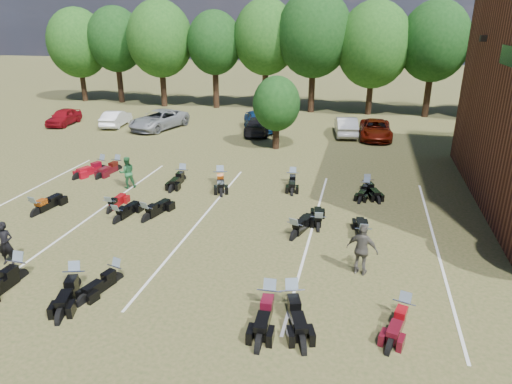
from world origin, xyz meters
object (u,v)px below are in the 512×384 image
(person_black, at_px, (5,243))
(motorcycle_14, at_px, (118,170))
(motorcycle_0, at_px, (20,279))
(car_4, at_px, (258,121))
(person_grey, at_px, (362,250))
(person_green, at_px, (127,172))
(motorcycle_7, at_px, (110,212))
(motorcycle_3, at_px, (77,288))
(car_0, at_px, (64,117))

(person_black, bearing_deg, motorcycle_14, 86.24)
(motorcycle_0, bearing_deg, car_4, 83.61)
(car_4, distance_m, person_grey, 22.07)
(person_grey, bearing_deg, car_4, -51.53)
(person_black, xyz_separation_m, person_green, (0.38, 8.36, 0.02))
(motorcycle_7, bearing_deg, motorcycle_3, 108.51)
(person_green, bearing_deg, motorcycle_7, 67.73)
(car_0, relative_size, motorcycle_7, 1.96)
(car_0, relative_size, person_black, 2.36)
(person_grey, relative_size, motorcycle_3, 0.80)
(motorcycle_0, distance_m, motorcycle_3, 2.26)
(car_0, relative_size, motorcycle_0, 1.56)
(motorcycle_3, bearing_deg, car_0, 107.47)
(car_4, height_order, motorcycle_3, car_4)
(car_4, distance_m, motorcycle_14, 13.14)
(motorcycle_7, bearing_deg, person_grey, 164.18)
(motorcycle_14, bearing_deg, motorcycle_3, -58.88)
(person_green, xyz_separation_m, person_grey, (12.27, -6.05, 0.10))
(car_4, relative_size, person_grey, 2.36)
(car_0, relative_size, motorcycle_14, 1.73)
(motorcycle_3, bearing_deg, person_grey, 0.77)
(car_4, bearing_deg, motorcycle_3, -115.84)
(person_grey, bearing_deg, motorcycle_3, 34.73)
(car_0, height_order, motorcycle_3, car_0)
(car_4, height_order, motorcycle_0, car_4)
(person_green, xyz_separation_m, motorcycle_7, (0.75, -3.17, -0.85))
(motorcycle_0, bearing_deg, person_green, 95.53)
(car_0, bearing_deg, motorcycle_3, -60.06)
(car_0, xyz_separation_m, car_4, (16.37, 1.78, 0.10))
(motorcycle_14, bearing_deg, car_0, 144.40)
(person_black, distance_m, motorcycle_7, 5.37)
(person_grey, height_order, motorcycle_7, person_grey)
(motorcycle_0, bearing_deg, person_grey, 16.13)
(car_4, bearing_deg, motorcycle_7, -123.74)
(person_black, bearing_deg, car_4, 67.01)
(car_0, relative_size, person_green, 2.30)
(person_black, distance_m, person_grey, 12.86)
(car_0, height_order, person_black, person_black)
(car_0, distance_m, motorcycle_3, 26.79)
(car_4, relative_size, motorcycle_7, 2.26)
(car_4, xyz_separation_m, person_green, (-3.76, -14.31, 0.08))
(person_green, distance_m, motorcycle_14, 3.42)
(car_0, xyz_separation_m, motorcycle_14, (10.52, -9.96, -0.67))
(person_grey, xyz_separation_m, motorcycle_7, (-11.51, 2.88, -0.96))
(car_0, distance_m, person_green, 17.78)
(person_black, xyz_separation_m, motorcycle_0, (1.12, -0.82, -0.83))
(car_0, bearing_deg, motorcycle_0, -64.13)
(motorcycle_3, bearing_deg, car_4, 69.97)
(car_0, bearing_deg, person_grey, -42.46)
(person_green, relative_size, motorcycle_7, 0.85)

